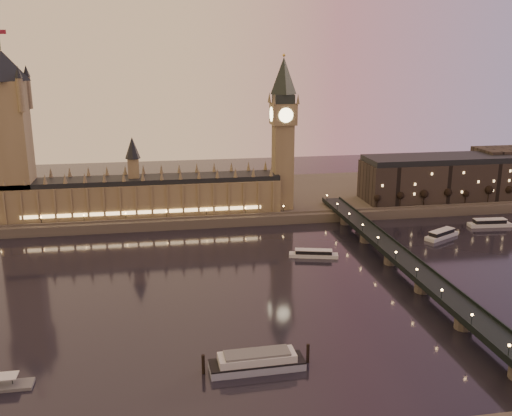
% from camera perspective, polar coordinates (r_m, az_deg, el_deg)
% --- Properties ---
extents(ground, '(700.00, 700.00, 0.00)m').
position_cam_1_polar(ground, '(278.48, -3.00, -8.11)').
color(ground, black).
rests_on(ground, ground).
extents(far_embankment, '(560.00, 130.00, 6.00)m').
position_cam_1_polar(far_embankment, '(436.61, -1.69, 1.00)').
color(far_embankment, '#423D35').
rests_on(far_embankment, ground).
extents(palace_of_westminster, '(180.00, 26.62, 52.00)m').
position_cam_1_polar(palace_of_westminster, '(385.53, -11.15, 1.66)').
color(palace_of_westminster, brown).
rests_on(palace_of_westminster, ground).
extents(victoria_tower, '(31.68, 31.68, 118.00)m').
position_cam_1_polar(victoria_tower, '(388.48, -23.44, 7.41)').
color(victoria_tower, brown).
rests_on(victoria_tower, ground).
extents(big_ben, '(17.68, 17.68, 104.00)m').
position_cam_1_polar(big_ben, '(386.96, 2.73, 8.34)').
color(big_ben, brown).
rests_on(big_ben, ground).
extents(westminster_bridge, '(13.20, 260.00, 15.30)m').
position_cam_1_polar(westminster_bridge, '(300.17, 14.71, -5.72)').
color(westminster_bridge, black).
rests_on(westminster_bridge, ground).
extents(city_block, '(155.00, 45.00, 34.00)m').
position_cam_1_polar(city_block, '(454.09, 20.05, 3.12)').
color(city_block, black).
rests_on(city_block, ground).
extents(bare_tree_0, '(5.27, 5.27, 10.72)m').
position_cam_1_polar(bare_tree_0, '(403.52, 11.96, 1.09)').
color(bare_tree_0, black).
rests_on(bare_tree_0, ground).
extents(bare_tree_1, '(5.27, 5.27, 10.72)m').
position_cam_1_polar(bare_tree_1, '(410.07, 14.18, 1.18)').
color(bare_tree_1, black).
rests_on(bare_tree_1, ground).
extents(bare_tree_2, '(5.27, 5.27, 10.72)m').
position_cam_1_polar(bare_tree_2, '(417.21, 16.33, 1.26)').
color(bare_tree_2, black).
rests_on(bare_tree_2, ground).
extents(bare_tree_3, '(5.27, 5.27, 10.72)m').
position_cam_1_polar(bare_tree_3, '(424.92, 18.40, 1.34)').
color(bare_tree_3, black).
rests_on(bare_tree_3, ground).
extents(bare_tree_4, '(5.27, 5.27, 10.72)m').
position_cam_1_polar(bare_tree_4, '(433.17, 20.40, 1.41)').
color(bare_tree_4, black).
rests_on(bare_tree_4, ground).
extents(bare_tree_5, '(5.27, 5.27, 10.72)m').
position_cam_1_polar(bare_tree_5, '(441.92, 22.32, 1.49)').
color(bare_tree_5, black).
rests_on(bare_tree_5, ground).
extents(bare_tree_6, '(5.27, 5.27, 10.72)m').
position_cam_1_polar(bare_tree_6, '(451.15, 24.16, 1.55)').
color(bare_tree_6, black).
rests_on(bare_tree_6, ground).
extents(cruise_boat_a, '(27.81, 12.57, 4.35)m').
position_cam_1_polar(cruise_boat_a, '(321.14, 5.77, -4.57)').
color(cruise_boat_a, silver).
rests_on(cruise_boat_a, ground).
extents(cruise_boat_b, '(28.37, 8.87, 5.16)m').
position_cam_1_polar(cruise_boat_b, '(405.22, 22.33, -1.40)').
color(cruise_boat_b, silver).
rests_on(cruise_boat_b, ground).
extents(cruise_boat_c, '(25.76, 18.47, 5.12)m').
position_cam_1_polar(cruise_boat_c, '(370.20, 18.07, -2.51)').
color(cruise_boat_c, silver).
rests_on(cruise_boat_c, ground).
extents(moored_barge, '(39.73, 10.64, 7.29)m').
position_cam_1_polar(moored_barge, '(212.17, 0.10, -15.10)').
color(moored_barge, '#858FAA').
rests_on(moored_barge, ground).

